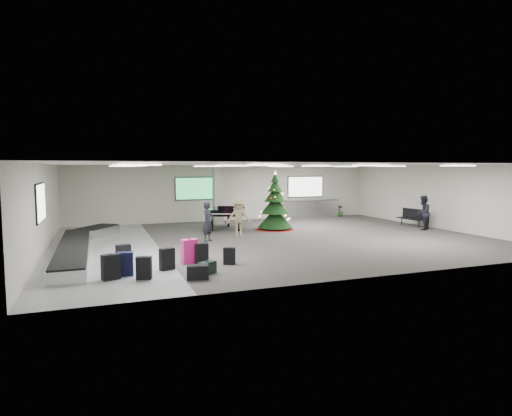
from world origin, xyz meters
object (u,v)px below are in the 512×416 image
object	(u,v)px
service_counter	(307,209)
bench	(412,216)
traveler_a	(208,222)
grand_piano	(227,212)
christmas_tree	(275,209)
potted_plant_right	(340,211)
baggage_carousel	(79,246)
potted_plant_left	(274,214)
traveler_b	(239,217)
traveler_bench	(423,213)
pink_suitcase	(190,251)

from	to	relation	value
service_counter	bench	bearing A→B (deg)	-59.18
traveler_a	grand_piano	bearing A→B (deg)	16.26
christmas_tree	potted_plant_right	world-z (taller)	christmas_tree
baggage_carousel	bench	size ratio (longest dim) A/B	6.45
service_counter	christmas_tree	xyz separation A→B (m)	(-3.91, -4.07, 0.46)
grand_piano	traveler_a	world-z (taller)	traveler_a
potted_plant_left	potted_plant_right	world-z (taller)	potted_plant_left
traveler_b	baggage_carousel	bearing A→B (deg)	-155.10
traveler_a	traveler_b	bearing A→B (deg)	-13.87
christmas_tree	traveler_bench	distance (m)	7.31
service_counter	potted_plant_left	bearing A→B (deg)	-165.46
baggage_carousel	christmas_tree	world-z (taller)	christmas_tree
christmas_tree	grand_piano	xyz separation A→B (m)	(-2.21, 0.97, -0.13)
bench	traveler_bench	distance (m)	1.36
service_counter	christmas_tree	bearing A→B (deg)	-133.81
potted_plant_right	service_counter	bearing A→B (deg)	174.99
christmas_tree	service_counter	bearing A→B (deg)	46.19
grand_piano	baggage_carousel	bearing A→B (deg)	-130.14
christmas_tree	traveler_b	bearing A→B (deg)	-151.66
potted_plant_right	grand_piano	bearing A→B (deg)	-160.63
pink_suitcase	grand_piano	bearing A→B (deg)	53.64
traveler_a	traveler_bench	world-z (taller)	traveler_bench
baggage_carousel	traveler_a	bearing A→B (deg)	4.70
service_counter	pink_suitcase	size ratio (longest dim) A/B	5.04
pink_suitcase	potted_plant_left	distance (m)	11.77
traveler_bench	potted_plant_left	world-z (taller)	traveler_bench
traveler_a	traveler_bench	bearing A→B (deg)	-47.20
pink_suitcase	baggage_carousel	bearing A→B (deg)	123.91
traveler_b	traveler_bench	size ratio (longest dim) A/B	0.99
pink_suitcase	potted_plant_right	xyz separation A→B (m)	(11.64, 9.94, -0.04)
bench	traveler_bench	size ratio (longest dim) A/B	0.88
christmas_tree	traveler_bench	world-z (taller)	christmas_tree
christmas_tree	traveler_b	xyz separation A→B (m)	(-2.30, -1.24, -0.16)
traveler_bench	potted_plant_right	bearing A→B (deg)	-113.76
potted_plant_left	baggage_carousel	bearing A→B (deg)	-149.54
potted_plant_left	potted_plant_right	size ratio (longest dim) A/B	1.10
traveler_a	potted_plant_left	size ratio (longest dim) A/B	2.10
grand_piano	christmas_tree	bearing A→B (deg)	-2.09
pink_suitcase	bench	distance (m)	13.56
grand_piano	traveler_a	bearing A→B (deg)	-97.32
baggage_carousel	traveler_bench	xyz separation A→B (m)	(15.72, -0.03, 0.64)
grand_piano	traveler_bench	bearing A→B (deg)	-0.56
traveler_bench	pink_suitcase	bearing A→B (deg)	-14.54
service_counter	traveler_b	bearing A→B (deg)	-139.43
baggage_carousel	bench	xyz separation A→B (m)	(16.12, 1.23, 0.31)
baggage_carousel	service_counter	bearing A→B (deg)	27.67
pink_suitcase	potted_plant_right	world-z (taller)	pink_suitcase
traveler_a	potted_plant_right	xyz separation A→B (m)	(10.07, 6.13, -0.47)
baggage_carousel	traveler_bench	bearing A→B (deg)	-0.10
traveler_b	traveler_a	bearing A→B (deg)	-136.15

